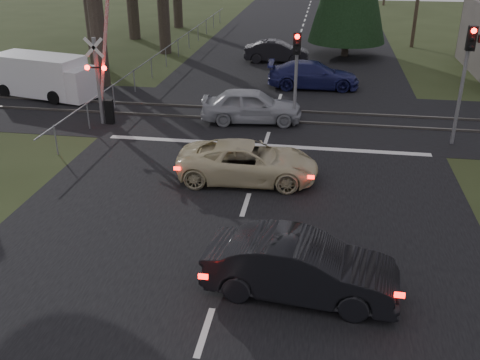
% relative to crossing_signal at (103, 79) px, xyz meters
% --- Properties ---
extents(ground, '(120.00, 120.00, 0.00)m').
position_rel_crossing_signal_xyz_m(ground, '(7.27, -9.79, -2.06)').
color(ground, '#2C3518').
rests_on(ground, ground).
extents(road, '(14.00, 100.00, 0.01)m').
position_rel_crossing_signal_xyz_m(road, '(7.27, 0.21, -2.05)').
color(road, black).
rests_on(road, ground).
extents(rail_corridor, '(120.00, 8.00, 0.01)m').
position_rel_crossing_signal_xyz_m(rail_corridor, '(7.27, 2.21, -2.05)').
color(rail_corridor, black).
rests_on(rail_corridor, ground).
extents(stop_line, '(13.00, 0.35, 0.00)m').
position_rel_crossing_signal_xyz_m(stop_line, '(7.27, -1.59, -2.05)').
color(stop_line, silver).
rests_on(stop_line, ground).
extents(rail_near, '(120.00, 0.12, 0.10)m').
position_rel_crossing_signal_xyz_m(rail_near, '(7.27, 1.41, -2.01)').
color(rail_near, '#59544C').
rests_on(rail_near, ground).
extents(rail_far, '(120.00, 0.12, 0.10)m').
position_rel_crossing_signal_xyz_m(rail_far, '(7.27, 3.01, -2.01)').
color(rail_far, '#59544C').
rests_on(rail_far, ground).
extents(crossing_signal, '(1.62, 0.38, 6.96)m').
position_rel_crossing_signal_xyz_m(crossing_signal, '(0.00, 0.00, 0.00)').
color(crossing_signal, slate).
rests_on(crossing_signal, ground).
extents(traffic_signal_right, '(0.68, 0.48, 4.70)m').
position_rel_crossing_signal_xyz_m(traffic_signal_right, '(14.82, -0.31, 1.26)').
color(traffic_signal_right, slate).
rests_on(traffic_signal_right, ground).
extents(traffic_signal_center, '(0.32, 0.48, 4.10)m').
position_rel_crossing_signal_xyz_m(traffic_signal_center, '(8.27, 0.89, 0.75)').
color(traffic_signal_center, slate).
rests_on(traffic_signal_center, ground).
extents(fence_left, '(0.10, 36.00, 1.20)m').
position_rel_crossing_signal_xyz_m(fence_left, '(-0.53, 12.71, -2.06)').
color(fence_left, slate).
rests_on(fence_left, ground).
extents(cream_coupe, '(4.92, 2.44, 1.34)m').
position_rel_crossing_signal_xyz_m(cream_coupe, '(7.07, -4.90, -1.39)').
color(cream_coupe, beige).
rests_on(cream_coupe, ground).
extents(dark_hatchback, '(4.66, 2.02, 1.49)m').
position_rel_crossing_signal_xyz_m(dark_hatchback, '(9.22, -11.09, -1.31)').
color(dark_hatchback, black).
rests_on(dark_hatchback, ground).
extents(silver_car, '(4.65, 2.26, 1.53)m').
position_rel_crossing_signal_xyz_m(silver_car, '(6.34, 1.28, -1.29)').
color(silver_car, '#9DA0A5').
rests_on(silver_car, ground).
extents(blue_sedan, '(5.08, 2.30, 1.44)m').
position_rel_crossing_signal_xyz_m(blue_sedan, '(8.88, 7.54, -1.34)').
color(blue_sedan, navy).
rests_on(blue_sedan, ground).
extents(dark_car_far, '(4.22, 1.59, 1.38)m').
position_rel_crossing_signal_xyz_m(dark_car_far, '(6.30, 13.59, -1.37)').
color(dark_car_far, black).
rests_on(dark_car_far, ground).
extents(white_van, '(5.74, 3.13, 2.13)m').
position_rel_crossing_signal_xyz_m(white_van, '(-4.65, 3.62, -0.98)').
color(white_van, white).
rests_on(white_van, ground).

